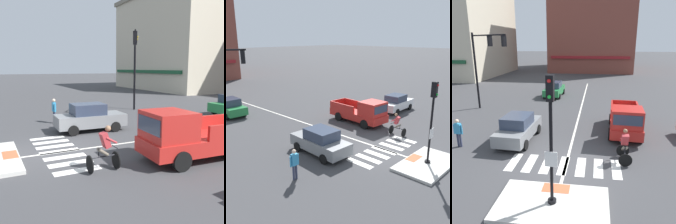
{
  "view_description": "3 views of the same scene",
  "coord_description": "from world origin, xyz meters",
  "views": [
    {
      "loc": [
        11.43,
        -2.74,
        3.73
      ],
      "look_at": [
        -0.21,
        2.86,
        1.57
      ],
      "focal_mm": 42.73,
      "sensor_mm": 36.0,
      "label": 1
    },
    {
      "loc": [
        -13.72,
        -8.71,
        7.16
      ],
      "look_at": [
        -0.5,
        3.8,
        1.98
      ],
      "focal_mm": 42.96,
      "sensor_mm": 36.0,
      "label": 2
    },
    {
      "loc": [
        1.46,
        -9.9,
        5.79
      ],
      "look_at": [
        -0.68,
        5.05,
        1.25
      ],
      "focal_mm": 37.19,
      "sensor_mm": 36.0,
      "label": 3
    }
  ],
  "objects": [
    {
      "name": "crosswalk_stripe_f",
      "position": [
        1.69,
        0.13,
        0.0
      ],
      "size": [
        0.44,
        1.8,
        0.01
      ],
      "primitive_type": "cube",
      "color": "silver",
      "rests_on": "ground"
    },
    {
      "name": "crosswalk_stripe_g",
      "position": [
        2.54,
        0.13,
        0.0
      ],
      "size": [
        0.44,
        1.8,
        0.01
      ],
      "primitive_type": "cube",
      "color": "silver",
      "rests_on": "ground"
    },
    {
      "name": "traffic_light_mast",
      "position": [
        -7.94,
        8.67,
        4.55
      ],
      "size": [
        3.95,
        2.43,
        6.59
      ],
      "color": "black",
      "rests_on": "ground"
    },
    {
      "name": "pedestrian_at_curb_left",
      "position": [
        -6.24,
        1.42,
        0.98
      ],
      "size": [
        0.55,
        0.23,
        1.67
      ],
      "color": "#2D334C",
      "rests_on": "ground"
    },
    {
      "name": "car_grey_westbound_near",
      "position": [
        -3.15,
        2.8,
        0.81
      ],
      "size": [
        1.97,
        4.17,
        1.64
      ],
      "color": "slate",
      "rests_on": "ground"
    },
    {
      "name": "lane_centre_line",
      "position": [
        0.11,
        10.0,
        0.0
      ],
      "size": [
        0.14,
        28.0,
        0.01
      ],
      "primitive_type": "cube",
      "color": "silver",
      "rests_on": "ground"
    },
    {
      "name": "crosswalk_stripe_e",
      "position": [
        0.85,
        0.13,
        0.0
      ],
      "size": [
        0.44,
        1.8,
        0.01
      ],
      "primitive_type": "cube",
      "color": "silver",
      "rests_on": "ground"
    },
    {
      "name": "crosswalk_stripe_a",
      "position": [
        -2.54,
        0.13,
        0.0
      ],
      "size": [
        0.44,
        1.8,
        0.01
      ],
      "primitive_type": "cube",
      "color": "silver",
      "rests_on": "ground"
    },
    {
      "name": "crosswalk_stripe_c",
      "position": [
        -0.85,
        0.13,
        0.0
      ],
      "size": [
        0.44,
        1.8,
        0.01
      ],
      "primitive_type": "cube",
      "color": "silver",
      "rests_on": "ground"
    },
    {
      "name": "ground_plane",
      "position": [
        0.0,
        0.0,
        0.0
      ],
      "size": [
        300.0,
        300.0,
        0.0
      ],
      "primitive_type": "plane",
      "color": "#3D3D3F"
    },
    {
      "name": "cyclist",
      "position": [
        2.96,
        1.04,
        0.87
      ],
      "size": [
        0.68,
        1.1,
        1.68
      ],
      "color": "black",
      "rests_on": "ground"
    },
    {
      "name": "building_corner_right",
      "position": [
        -26.77,
        31.14,
        8.07
      ],
      "size": [
        21.82,
        19.61,
        16.1
      ],
      "color": "beige",
      "rests_on": "ground"
    },
    {
      "name": "tactile_pad_front",
      "position": [
        0.0,
        -1.96,
        0.15
      ],
      "size": [
        1.1,
        0.6,
        0.01
      ],
      "primitive_type": "cube",
      "color": "#DB5B38",
      "rests_on": "traffic_island"
    },
    {
      "name": "pickup_truck_red_eastbound_mid",
      "position": [
        3.38,
        4.69,
        0.98
      ],
      "size": [
        2.28,
        5.2,
        2.08
      ],
      "color": "red",
      "rests_on": "ground"
    },
    {
      "name": "crosswalk_stripe_d",
      "position": [
        0.0,
        0.13,
        0.0
      ],
      "size": [
        0.44,
        1.8,
        0.01
      ],
      "primitive_type": "cube",
      "color": "silver",
      "rests_on": "ground"
    },
    {
      "name": "crosswalk_stripe_b",
      "position": [
        -1.69,
        0.13,
        0.0
      ],
      "size": [
        0.44,
        1.8,
        0.01
      ],
      "primitive_type": "cube",
      "color": "silver",
      "rests_on": "ground"
    }
  ]
}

